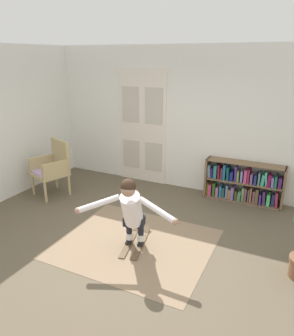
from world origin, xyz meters
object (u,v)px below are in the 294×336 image
at_px(skis_pair, 136,241).
at_px(person_skier, 131,209).
at_px(bookshelf, 243,184).
at_px(wicker_chair, 53,167).

xyz_separation_m(skis_pair, person_skier, (0.04, -0.19, 0.65)).
distance_m(bookshelf, person_skier, 2.69).
bearing_deg(skis_pair, person_skier, -77.44).
distance_m(bookshelf, wicker_chair, 3.76).
bearing_deg(person_skier, bookshelf, 65.29).
xyz_separation_m(bookshelf, person_skier, (-1.12, -2.43, 0.33)).
bearing_deg(bookshelf, wicker_chair, -159.44).
height_order(bookshelf, skis_pair, bookshelf).
height_order(wicker_chair, skis_pair, wicker_chair).
bearing_deg(skis_pair, wicker_chair, 158.77).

